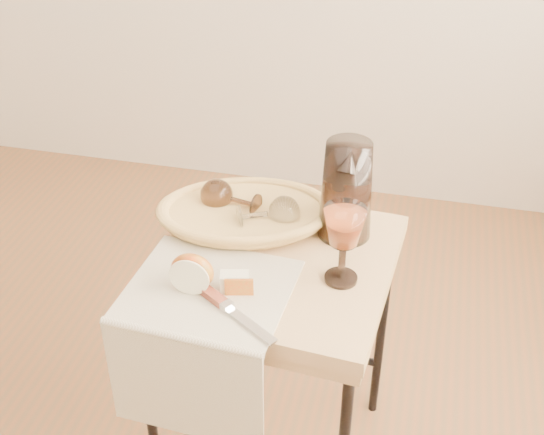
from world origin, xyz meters
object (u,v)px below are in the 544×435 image
(bread_basket, at_px, (245,215))
(wine_goblet, at_px, (343,245))
(goblet_lying_b, at_px, (265,214))
(apple_half, at_px, (192,271))
(tea_towel, at_px, (209,290))
(pitcher, at_px, (347,190))
(side_table, at_px, (274,364))
(goblet_lying_a, at_px, (233,200))
(table_knife, at_px, (230,308))

(bread_basket, distance_m, wine_goblet, 0.30)
(goblet_lying_b, relative_size, apple_half, 1.31)
(tea_towel, bearing_deg, bread_basket, 91.84)
(tea_towel, distance_m, pitcher, 0.38)
(side_table, xyz_separation_m, wine_goblet, (0.15, -0.04, 0.42))
(goblet_lying_a, bearing_deg, side_table, 147.30)
(side_table, height_order, table_knife, table_knife)
(pitcher, bearing_deg, goblet_lying_b, -161.01)
(goblet_lying_b, relative_size, table_knife, 0.51)
(side_table, relative_size, apple_half, 7.13)
(side_table, bearing_deg, apple_half, -133.49)
(goblet_lying_b, relative_size, pitcher, 0.44)
(goblet_lying_b, xyz_separation_m, wine_goblet, (0.20, -0.14, 0.04))
(tea_towel, bearing_deg, apple_half, -173.37)
(apple_half, bearing_deg, pitcher, 44.43)
(wine_goblet, bearing_deg, side_table, 165.11)
(pitcher, relative_size, apple_half, 3.00)
(bread_basket, bearing_deg, wine_goblet, -47.59)
(goblet_lying_a, relative_size, apple_half, 1.39)
(goblet_lying_a, distance_m, apple_half, 0.28)
(table_knife, bearing_deg, tea_towel, 170.96)
(bread_basket, bearing_deg, tea_towel, -107.21)
(tea_towel, bearing_deg, pitcher, 52.10)
(bread_basket, height_order, goblet_lying_a, goblet_lying_a)
(side_table, height_order, wine_goblet, wine_goblet)
(apple_half, bearing_deg, goblet_lying_a, 87.83)
(goblet_lying_b, bearing_deg, table_knife, -117.02)
(bread_basket, xyz_separation_m, table_knife, (0.06, -0.32, -0.01))
(side_table, xyz_separation_m, apple_half, (-0.14, -0.14, 0.37))
(goblet_lying_b, height_order, apple_half, apple_half)
(pitcher, bearing_deg, side_table, -128.09)
(goblet_lying_b, xyz_separation_m, table_knife, (0.00, -0.29, -0.03))
(bread_basket, distance_m, apple_half, 0.26)
(goblet_lying_a, bearing_deg, wine_goblet, 161.39)
(side_table, distance_m, apple_half, 0.42)
(wine_goblet, bearing_deg, bread_basket, 148.04)
(goblet_lying_a, distance_m, goblet_lying_b, 0.09)
(wine_goblet, height_order, table_knife, wine_goblet)
(bread_basket, bearing_deg, table_knife, -95.65)
(tea_towel, distance_m, goblet_lying_b, 0.25)
(wine_goblet, relative_size, table_knife, 0.78)
(tea_towel, relative_size, table_knife, 1.44)
(apple_half, bearing_deg, wine_goblet, 18.62)
(goblet_lying_a, relative_size, table_knife, 0.55)
(tea_towel, xyz_separation_m, apple_half, (-0.03, -0.00, 0.04))
(goblet_lying_a, xyz_separation_m, goblet_lying_b, (0.09, -0.04, -0.00))
(goblet_lying_a, relative_size, wine_goblet, 0.70)
(tea_towel, xyz_separation_m, goblet_lying_a, (-0.03, 0.27, 0.05))
(side_table, relative_size, pitcher, 2.38)
(bread_basket, bearing_deg, side_table, -65.55)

